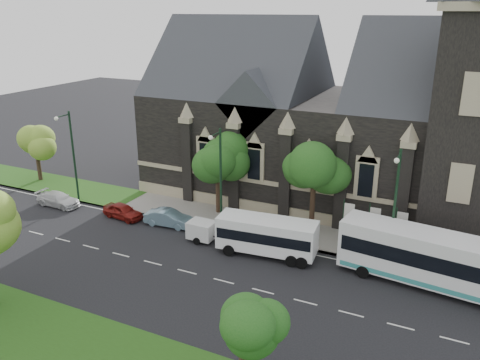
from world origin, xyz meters
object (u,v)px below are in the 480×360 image
Objects in this scene: tree_walk_left at (221,154)px; shuttle_bus at (267,235)px; street_lamp_far at (72,152)px; banner_flag_right at (399,228)px; street_lamp_near at (395,203)px; banner_flag_left at (347,219)px; tree_walk_far at (38,140)px; sedan at (169,218)px; tour_coach at (439,260)px; tree_walk_right at (318,166)px; street_lamp_mid at (220,175)px; box_trailer at (202,230)px; banner_flag_center at (372,223)px; car_far_white at (58,199)px; tree_park_east at (249,320)px; car_far_red at (123,211)px.

tree_walk_left reaches higher than shuttle_bus.
shuttle_bus is (21.19, -2.12, -3.41)m from street_lamp_far.
street_lamp_near is at bearing -98.56° from banner_flag_right.
banner_flag_right is at bearing 0.00° from banner_flag_left.
tree_walk_far reaches higher than sedan.
banner_flag_left is 6.53m from shuttle_bus.
tree_walk_far is 41.60m from tour_coach.
banner_flag_left is at bearing 180.00° from banner_flag_right.
banner_flag_left is (3.08, -1.71, -3.43)m from tree_walk_right.
street_lamp_far reaches higher than tree_walk_far.
street_lamp_mid is at bearing -83.75° from sedan.
tour_coach is 1.72× the size of shuttle_bus.
banner_flag_center is at bearing 18.47° from box_trailer.
tree_walk_right is 1.79× the size of sedan.
tree_walk_far is 0.70× the size of street_lamp_near.
tree_walk_far is 1.39× the size of car_far_white.
tour_coach is (17.44, -1.57, -3.01)m from street_lamp_mid.
tree_park_east is 30.90m from street_lamp_far.
car_far_red is at bearing -171.86° from street_lamp_mid.
street_lamp_far reaches higher than banner_flag_left.
banner_flag_right is at bearing 18.28° from shuttle_bus.
banner_flag_right is (30.29, 1.91, -2.73)m from street_lamp_far.
banner_flag_center is 6.22m from tour_coach.
street_lamp_mid is 1.99× the size of car_far_white.
car_far_red is 0.88× the size of car_far_white.
car_far_red is (-19.58, -3.24, -1.70)m from banner_flag_left.
street_lamp_near is 23.75m from car_far_red.
car_far_white is at bearing -115.78° from street_lamp_far.
banner_flag_right reaches higher than sedan.
sedan is at bearing 133.64° from tree_park_east.
tree_walk_left is 1.75× the size of sedan.
street_lamp_mid is at bearing -7.37° from tree_walk_far.
street_lamp_near is at bearing 0.00° from street_lamp_far.
car_far_white is (-24.01, -5.27, -5.16)m from tree_walk_right.
banner_flag_left is (12.08, -1.70, -3.35)m from tree_walk_left.
street_lamp_near is at bearing 162.09° from tour_coach.
box_trailer is at bearing -143.13° from tree_walk_right.
tree_park_east is 1.39× the size of car_far_white.
tree_park_east is 1.58× the size of car_far_red.
sedan is at bearing -175.13° from tour_coach.
street_lamp_mid reaches higher than banner_flag_right.
banner_flag_left is at bearing -8.02° from tree_walk_left.
banner_flag_right is at bearing -74.98° from car_far_red.
tour_coach is at bearing -96.49° from sedan.
street_lamp_far is 21.57m from shuttle_bus.
car_far_red is at bearing -11.22° from street_lamp_far.
banner_flag_right is at bearing -6.04° from tree_walk_left.
box_trailer is at bearing -171.40° from street_lamp_near.
tour_coach is at bearing -89.59° from car_far_white.
sedan is at bearing -11.72° from tree_walk_far.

